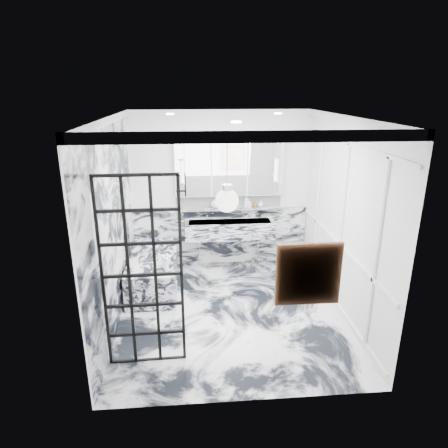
{
  "coord_description": "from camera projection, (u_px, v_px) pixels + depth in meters",
  "views": [
    {
      "loc": [
        -0.53,
        -5.16,
        3.14
      ],
      "look_at": [
        -0.04,
        0.5,
        1.2
      ],
      "focal_mm": 32.0,
      "sensor_mm": 36.0,
      "label": 1
    }
  ],
  "objects": [
    {
      "name": "soap_bottle_a",
      "position": [
        246.0,
        201.0,
        7.19
      ],
      "size": [
        0.1,
        0.11,
        0.23
      ],
      "primitive_type": "imported",
      "rotation": [
        0.0,
        0.0,
        -0.23
      ],
      "color": "#8C5919",
      "rests_on": "ledge"
    },
    {
      "name": "panel_molding",
      "position": [
        341.0,
        225.0,
        5.63
      ],
      "size": [
        0.03,
        3.4,
        2.3
      ],
      "primitive_type": "cube",
      "color": "white",
      "rests_on": "floor"
    },
    {
      "name": "wall_left",
      "position": [
        112.0,
        225.0,
        5.35
      ],
      "size": [
        0.0,
        3.6,
        3.6
      ],
      "primitive_type": "plane",
      "rotation": [
        1.57,
        0.0,
        1.57
      ],
      "color": "white",
      "rests_on": "floor"
    },
    {
      "name": "ceiling",
      "position": [
        231.0,
        116.0,
        5.02
      ],
      "size": [
        3.6,
        3.6,
        0.0
      ],
      "primitive_type": "plane",
      "rotation": [
        3.14,
        0.0,
        0.0
      ],
      "color": "white",
      "rests_on": "wall_back"
    },
    {
      "name": "marble_clad_back",
      "position": [
        221.0,
        236.0,
        7.43
      ],
      "size": [
        3.18,
        0.05,
        1.05
      ],
      "primitive_type": "cube",
      "color": "silver",
      "rests_on": "floor"
    },
    {
      "name": "marble_clad_left",
      "position": [
        113.0,
        229.0,
        5.37
      ],
      "size": [
        0.02,
        3.56,
        2.68
      ],
      "primitive_type": "cube",
      "color": "silver",
      "rests_on": "floor"
    },
    {
      "name": "soap_bottle_b",
      "position": [
        249.0,
        203.0,
        7.2
      ],
      "size": [
        0.09,
        0.09,
        0.16
      ],
      "primitive_type": "imported",
      "rotation": [
        0.0,
        0.0,
        0.33
      ],
      "color": "#4C4C51",
      "rests_on": "ledge"
    },
    {
      "name": "amber_bottle",
      "position": [
        255.0,
        204.0,
        7.22
      ],
      "size": [
        0.04,
        0.04,
        0.1
      ],
      "primitive_type": "cylinder",
      "color": "#8C5919",
      "rests_on": "ledge"
    },
    {
      "name": "sconce_right",
      "position": [
        276.0,
        170.0,
        6.97
      ],
      "size": [
        0.07,
        0.07,
        0.4
      ],
      "primitive_type": "cylinder",
      "color": "white",
      "rests_on": "mirror_cabinet"
    },
    {
      "name": "soap_bottle_c",
      "position": [
        261.0,
        203.0,
        7.22
      ],
      "size": [
        0.13,
        0.13,
        0.13
      ],
      "primitive_type": "imported",
      "rotation": [
        0.0,
        0.0,
        0.27
      ],
      "color": "silver",
      "rests_on": "ledge"
    },
    {
      "name": "floor",
      "position": [
        230.0,
        311.0,
        5.93
      ],
      "size": [
        3.6,
        3.6,
        0.0
      ],
      "primitive_type": "plane",
      "color": "silver",
      "rests_on": "ground"
    },
    {
      "name": "wall_right",
      "position": [
        343.0,
        219.0,
        5.6
      ],
      "size": [
        0.0,
        3.6,
        3.6
      ],
      "primitive_type": "plane",
      "rotation": [
        1.57,
        0.0,
        -1.57
      ],
      "color": "white",
      "rests_on": "floor"
    },
    {
      "name": "wall_back",
      "position": [
        220.0,
        190.0,
        7.17
      ],
      "size": [
        3.6,
        0.0,
        3.6
      ],
      "primitive_type": "plane",
      "rotation": [
        1.57,
        0.0,
        0.0
      ],
      "color": "white",
      "rests_on": "floor"
    },
    {
      "name": "ledge",
      "position": [
        229.0,
        209.0,
        7.21
      ],
      "size": [
        1.9,
        0.14,
        0.04
      ],
      "primitive_type": "cube",
      "color": "silver",
      "rests_on": "wall_back"
    },
    {
      "name": "face_pot",
      "position": [
        215.0,
        204.0,
        7.15
      ],
      "size": [
        0.14,
        0.14,
        0.14
      ],
      "primitive_type": "sphere",
      "color": "white",
      "rests_on": "ledge"
    },
    {
      "name": "flower_vase",
      "position": [
        166.0,
        266.0,
        5.99
      ],
      "size": [
        0.08,
        0.08,
        0.12
      ],
      "primitive_type": "cylinder",
      "color": "silver",
      "rests_on": "bathtub"
    },
    {
      "name": "artwork",
      "position": [
        308.0,
        274.0,
        3.85
      ],
      "size": [
        0.54,
        0.05,
        0.54
      ],
      "primitive_type": "cube",
      "color": "orange",
      "rests_on": "wall_front"
    },
    {
      "name": "crittall_door",
      "position": [
        142.0,
        275.0,
        4.49
      ],
      "size": [
        0.88,
        0.06,
        2.29
      ],
      "primitive_type": null,
      "rotation": [
        0.0,
        0.0,
        0.02
      ],
      "color": "black",
      "rests_on": "floor"
    },
    {
      "name": "bathtub",
      "position": [
        154.0,
        271.0,
        6.59
      ],
      "size": [
        0.75,
        1.65,
        0.55
      ],
      "primitive_type": "cube",
      "color": "silver",
      "rests_on": "floor"
    },
    {
      "name": "trough_sink",
      "position": [
        230.0,
        229.0,
        7.17
      ],
      "size": [
        1.6,
        0.45,
        0.3
      ],
      "primitive_type": "cube",
      "color": "silver",
      "rests_on": "wall_back"
    },
    {
      "name": "mirror_cabinet",
      "position": [
        229.0,
        168.0,
        6.98
      ],
      "size": [
        1.9,
        0.16,
        1.0
      ],
      "primitive_type": "cube",
      "color": "white",
      "rests_on": "wall_back"
    },
    {
      "name": "subway_tile",
      "position": [
        229.0,
        201.0,
        7.23
      ],
      "size": [
        1.9,
        0.03,
        0.23
      ],
      "primitive_type": "cube",
      "color": "white",
      "rests_on": "wall_back"
    },
    {
      "name": "pendant_light",
      "position": [
        227.0,
        201.0,
        4.03
      ],
      "size": [
        0.24,
        0.24,
        0.24
      ],
      "primitive_type": "sphere",
      "color": "white",
      "rests_on": "ceiling"
    },
    {
      "name": "wall_front",
      "position": [
        249.0,
        282.0,
        3.78
      ],
      "size": [
        3.6,
        0.0,
        3.6
      ],
      "primitive_type": "plane",
      "rotation": [
        -1.57,
        0.0,
        0.0
      ],
      "color": "white",
      "rests_on": "floor"
    },
    {
      "name": "sconce_left",
      "position": [
        182.0,
        172.0,
        6.83
      ],
      "size": [
        0.07,
        0.07,
        0.4
      ],
      "primitive_type": "cylinder",
      "color": "white",
      "rests_on": "mirror_cabinet"
    }
  ]
}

